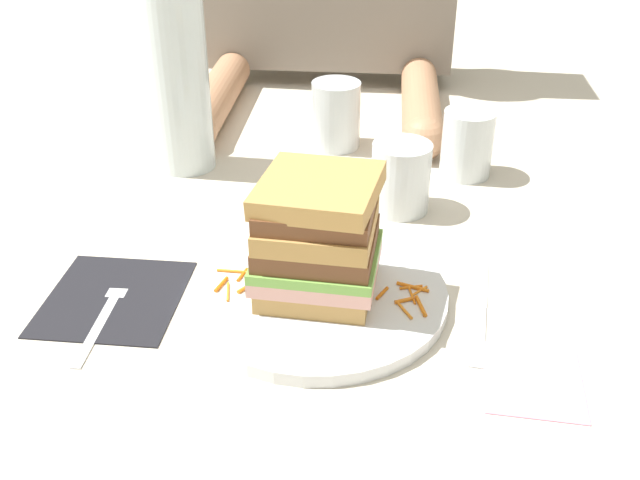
# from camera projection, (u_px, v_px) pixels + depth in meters

# --- Properties ---
(ground_plane) EXTENTS (3.00, 3.00, 0.00)m
(ground_plane) POSITION_uv_depth(u_px,v_px,m) (329.00, 295.00, 0.76)
(ground_plane) COLOR beige
(main_plate) EXTENTS (0.26, 0.26, 0.01)m
(main_plate) POSITION_uv_depth(u_px,v_px,m) (317.00, 295.00, 0.75)
(main_plate) COLOR white
(main_plate) RESTS_ON ground_plane
(sandwich) EXTENTS (0.13, 0.12, 0.13)m
(sandwich) POSITION_uv_depth(u_px,v_px,m) (317.00, 238.00, 0.72)
(sandwich) COLOR tan
(sandwich) RESTS_ON main_plate
(carrot_shred_0) EXTENTS (0.02, 0.02, 0.00)m
(carrot_shred_0) POSITION_uv_depth(u_px,v_px,m) (246.00, 288.00, 0.74)
(carrot_shred_0) COLOR orange
(carrot_shred_0) RESTS_ON main_plate
(carrot_shred_1) EXTENTS (0.01, 0.03, 0.00)m
(carrot_shred_1) POSITION_uv_depth(u_px,v_px,m) (221.00, 284.00, 0.75)
(carrot_shred_1) COLOR orange
(carrot_shred_1) RESTS_ON main_plate
(carrot_shred_2) EXTENTS (0.01, 0.02, 0.00)m
(carrot_shred_2) POSITION_uv_depth(u_px,v_px,m) (242.00, 275.00, 0.77)
(carrot_shred_2) COLOR orange
(carrot_shred_2) RESTS_ON main_plate
(carrot_shred_3) EXTENTS (0.01, 0.03, 0.00)m
(carrot_shred_3) POSITION_uv_depth(u_px,v_px,m) (228.00, 292.00, 0.74)
(carrot_shred_3) COLOR orange
(carrot_shred_3) RESTS_ON main_plate
(carrot_shred_4) EXTENTS (0.01, 0.02, 0.00)m
(carrot_shred_4) POSITION_uv_depth(u_px,v_px,m) (252.00, 278.00, 0.76)
(carrot_shred_4) COLOR orange
(carrot_shred_4) RESTS_ON main_plate
(carrot_shred_5) EXTENTS (0.03, 0.00, 0.00)m
(carrot_shred_5) POSITION_uv_depth(u_px,v_px,m) (232.00, 271.00, 0.77)
(carrot_shred_5) COLOR orange
(carrot_shred_5) RESTS_ON main_plate
(carrot_shred_6) EXTENTS (0.02, 0.01, 0.00)m
(carrot_shred_6) POSITION_uv_depth(u_px,v_px,m) (411.00, 286.00, 0.75)
(carrot_shred_6) COLOR orange
(carrot_shred_6) RESTS_ON main_plate
(carrot_shred_7) EXTENTS (0.01, 0.02, 0.00)m
(carrot_shred_7) POSITION_uv_depth(u_px,v_px,m) (382.00, 293.00, 0.74)
(carrot_shred_7) COLOR orange
(carrot_shred_7) RESTS_ON main_plate
(carrot_shred_8) EXTENTS (0.02, 0.01, 0.00)m
(carrot_shred_8) POSITION_uv_depth(u_px,v_px,m) (404.00, 300.00, 0.73)
(carrot_shred_8) COLOR orange
(carrot_shred_8) RESTS_ON main_plate
(carrot_shred_9) EXTENTS (0.01, 0.03, 0.00)m
(carrot_shred_9) POSITION_uv_depth(u_px,v_px,m) (412.00, 295.00, 0.73)
(carrot_shred_9) COLOR orange
(carrot_shred_9) RESTS_ON main_plate
(carrot_shred_10) EXTENTS (0.01, 0.03, 0.00)m
(carrot_shred_10) POSITION_uv_depth(u_px,v_px,m) (421.00, 306.00, 0.72)
(carrot_shred_10) COLOR orange
(carrot_shred_10) RESTS_ON main_plate
(carrot_shred_11) EXTENTS (0.02, 0.02, 0.00)m
(carrot_shred_11) POSITION_uv_depth(u_px,v_px,m) (419.00, 291.00, 0.74)
(carrot_shred_11) COLOR orange
(carrot_shred_11) RESTS_ON main_plate
(carrot_shred_12) EXTENTS (0.02, 0.03, 0.00)m
(carrot_shred_12) POSITION_uv_depth(u_px,v_px,m) (404.00, 310.00, 0.71)
(carrot_shred_12) COLOR orange
(carrot_shred_12) RESTS_ON main_plate
(carrot_shred_13) EXTENTS (0.03, 0.02, 0.00)m
(carrot_shred_13) POSITION_uv_depth(u_px,v_px,m) (413.00, 290.00, 0.74)
(carrot_shred_13) COLOR orange
(carrot_shred_13) RESTS_ON main_plate
(napkin_dark) EXTENTS (0.14, 0.15, 0.00)m
(napkin_dark) POSITION_uv_depth(u_px,v_px,m) (114.00, 297.00, 0.75)
(napkin_dark) COLOR black
(napkin_dark) RESTS_ON ground_plane
(fork) EXTENTS (0.02, 0.17, 0.00)m
(fork) POSITION_uv_depth(u_px,v_px,m) (106.00, 308.00, 0.73)
(fork) COLOR silver
(fork) RESTS_ON napkin_dark
(knife) EXTENTS (0.04, 0.20, 0.00)m
(knife) POSITION_uv_depth(u_px,v_px,m) (479.00, 307.00, 0.74)
(knife) COLOR silver
(knife) RESTS_ON ground_plane
(juice_glass) EXTENTS (0.07, 0.07, 0.09)m
(juice_glass) POSITION_uv_depth(u_px,v_px,m) (401.00, 180.00, 0.90)
(juice_glass) COLOR white
(juice_glass) RESTS_ON ground_plane
(water_bottle) EXTENTS (0.08, 0.08, 0.32)m
(water_bottle) POSITION_uv_depth(u_px,v_px,m) (178.00, 64.00, 0.95)
(water_bottle) COLOR silver
(water_bottle) RESTS_ON ground_plane
(empty_tumbler_0) EXTENTS (0.07, 0.07, 0.09)m
(empty_tumbler_0) POSITION_uv_depth(u_px,v_px,m) (467.00, 144.00, 0.98)
(empty_tumbler_0) COLOR silver
(empty_tumbler_0) RESTS_ON ground_plane
(empty_tumbler_1) EXTENTS (0.07, 0.07, 0.10)m
(empty_tumbler_1) POSITION_uv_depth(u_px,v_px,m) (336.00, 115.00, 1.06)
(empty_tumbler_1) COLOR silver
(empty_tumbler_1) RESTS_ON ground_plane
(napkin_pink) EXTENTS (0.09, 0.10, 0.00)m
(napkin_pink) POSITION_uv_depth(u_px,v_px,m) (533.00, 380.00, 0.65)
(napkin_pink) COLOR pink
(napkin_pink) RESTS_ON ground_plane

